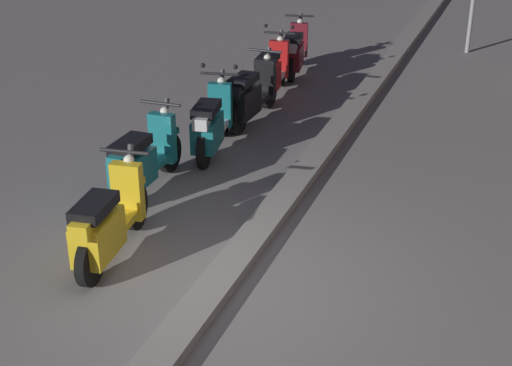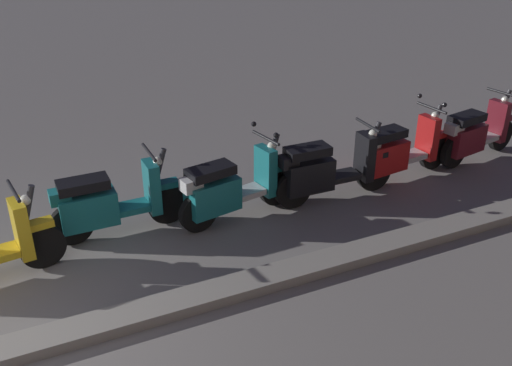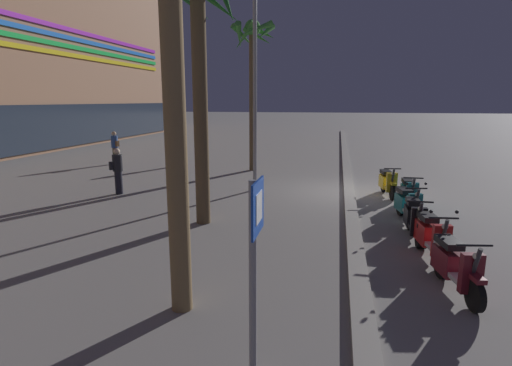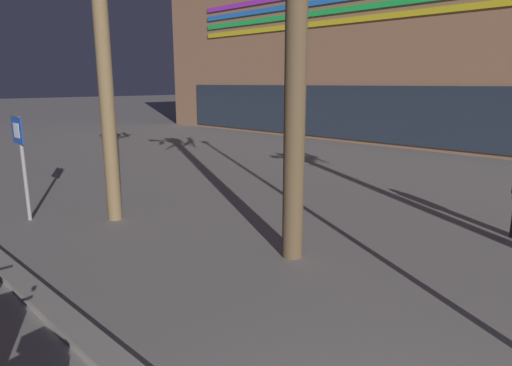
% 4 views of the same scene
% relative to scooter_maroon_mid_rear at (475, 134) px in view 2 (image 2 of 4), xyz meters
% --- Properties ---
extents(scooter_maroon_mid_rear, '(1.72, 0.64, 1.04)m').
position_rel_scooter_maroon_mid_rear_xyz_m(scooter_maroon_mid_rear, '(0.00, 0.00, 0.00)').
color(scooter_maroon_mid_rear, black).
rests_on(scooter_maroon_mid_rear, ground).
extents(scooter_red_second_in_line, '(1.78, 0.58, 1.17)m').
position_rel_scooter_maroon_mid_rear_xyz_m(scooter_red_second_in_line, '(1.54, 0.07, 0.01)').
color(scooter_red_second_in_line, black).
rests_on(scooter_red_second_in_line, ground).
extents(scooter_black_last_in_row, '(1.82, 0.56, 1.04)m').
position_rel_scooter_maroon_mid_rear_xyz_m(scooter_black_last_in_row, '(2.84, 0.18, 0.01)').
color(scooter_black_last_in_row, black).
rests_on(scooter_black_last_in_row, ground).
extents(scooter_teal_tail_end, '(1.73, 0.65, 1.17)m').
position_rel_scooter_maroon_mid_rear_xyz_m(scooter_teal_tail_end, '(4.23, 0.13, 0.00)').
color(scooter_teal_tail_end, black).
rests_on(scooter_teal_tail_end, ground).
extents(scooter_teal_gap_after_mid, '(1.72, 0.56, 1.04)m').
position_rel_scooter_maroon_mid_rear_xyz_m(scooter_teal_gap_after_mid, '(5.72, -0.15, -0.00)').
color(scooter_teal_gap_after_mid, black).
rests_on(scooter_teal_gap_after_mid, ground).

